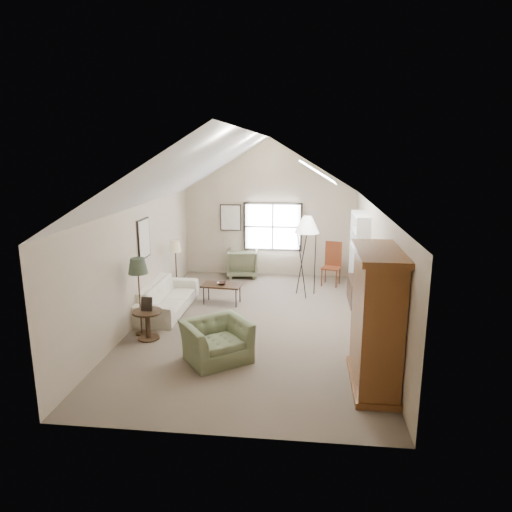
# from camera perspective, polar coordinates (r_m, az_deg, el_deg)

# --- Properties ---
(room_shell) EXTENTS (5.01, 8.01, 4.00)m
(room_shell) POSITION_cam_1_polar(r_m,az_deg,el_deg) (9.28, -0.28, 10.36)
(room_shell) COLOR brown
(room_shell) RESTS_ON ground
(window) EXTENTS (1.72, 0.08, 1.42)m
(window) POSITION_cam_1_polar(r_m,az_deg,el_deg) (13.39, 2.10, 3.67)
(window) COLOR black
(window) RESTS_ON room_shell
(skylight) EXTENTS (0.80, 1.20, 0.52)m
(skylight) POSITION_cam_1_polar(r_m,az_deg,el_deg) (10.12, 7.78, 10.55)
(skylight) COLOR white
(skylight) RESTS_ON room_shell
(wall_art) EXTENTS (1.97, 3.71, 0.88)m
(wall_art) POSITION_cam_1_polar(r_m,az_deg,el_deg) (11.69, -8.38, 3.52)
(wall_art) COLOR black
(wall_art) RESTS_ON room_shell
(armoire) EXTENTS (0.60, 1.50, 2.20)m
(armoire) POSITION_cam_1_polar(r_m,az_deg,el_deg) (7.36, 14.77, -7.68)
(armoire) COLOR brown
(armoire) RESTS_ON ground
(tv_alcove) EXTENTS (0.32, 1.30, 2.10)m
(tv_alcove) POSITION_cam_1_polar(r_m,az_deg,el_deg) (11.17, 12.71, -0.15)
(tv_alcove) COLOR white
(tv_alcove) RESTS_ON ground
(media_console) EXTENTS (0.34, 1.18, 0.60)m
(media_console) POSITION_cam_1_polar(r_m,az_deg,el_deg) (11.39, 12.40, -4.31)
(media_console) COLOR #382316
(media_console) RESTS_ON ground
(tv_panel) EXTENTS (0.05, 0.90, 0.55)m
(tv_panel) POSITION_cam_1_polar(r_m,az_deg,el_deg) (11.22, 12.55, -1.29)
(tv_panel) COLOR black
(tv_panel) RESTS_ON media_console
(sofa) EXTENTS (0.93, 2.34, 0.68)m
(sofa) POSITION_cam_1_polar(r_m,az_deg,el_deg) (10.78, -11.05, -5.03)
(sofa) COLOR beige
(sofa) RESTS_ON ground
(armchair_near) EXTENTS (1.45, 1.42, 0.71)m
(armchair_near) POSITION_cam_1_polar(r_m,az_deg,el_deg) (8.26, -4.96, -10.50)
(armchair_near) COLOR #666F4E
(armchair_near) RESTS_ON ground
(armchair_far) EXTENTS (0.94, 0.97, 0.82)m
(armchair_far) POSITION_cam_1_polar(r_m,az_deg,el_deg) (13.43, -1.66, -0.83)
(armchair_far) COLOR #666B4A
(armchair_far) RESTS_ON ground
(coffee_table) EXTENTS (0.99, 0.62, 0.48)m
(coffee_table) POSITION_cam_1_polar(r_m,az_deg,el_deg) (11.13, -4.28, -4.76)
(coffee_table) COLOR #372516
(coffee_table) RESTS_ON ground
(bowl) EXTENTS (0.25, 0.25, 0.06)m
(bowl) POSITION_cam_1_polar(r_m,az_deg,el_deg) (11.05, -4.30, -3.43)
(bowl) COLOR #3D2319
(bowl) RESTS_ON coffee_table
(side_table) EXTENTS (0.59, 0.59, 0.58)m
(side_table) POSITION_cam_1_polar(r_m,az_deg,el_deg) (9.34, -13.36, -8.37)
(side_table) COLOR #3A2717
(side_table) RESTS_ON ground
(side_chair) EXTENTS (0.58, 0.58, 1.20)m
(side_chair) POSITION_cam_1_polar(r_m,az_deg,el_deg) (12.66, 9.39, -1.00)
(side_chair) COLOR maroon
(side_chair) RESTS_ON ground
(tripod_lamp) EXTENTS (0.80, 0.80, 2.10)m
(tripod_lamp) POSITION_cam_1_polar(r_m,az_deg,el_deg) (11.54, 6.31, 0.01)
(tripod_lamp) COLOR white
(tripod_lamp) RESTS_ON ground
(dark_lamp) EXTENTS (0.39, 0.39, 1.62)m
(dark_lamp) POSITION_cam_1_polar(r_m,az_deg,el_deg) (9.41, -14.35, -4.89)
(dark_lamp) COLOR #252D20
(dark_lamp) RESTS_ON ground
(tan_lamp) EXTENTS (0.29, 0.29, 1.46)m
(tan_lamp) POSITION_cam_1_polar(r_m,az_deg,el_deg) (11.80, -9.95, -1.41)
(tan_lamp) COLOR tan
(tan_lamp) RESTS_ON ground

